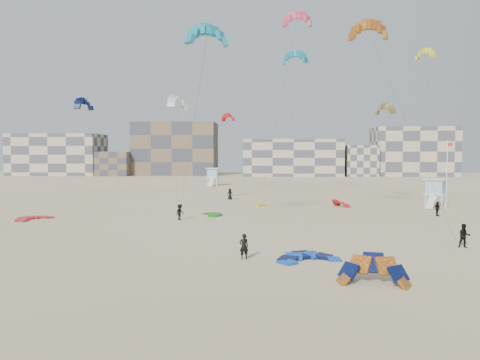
# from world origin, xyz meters

# --- Properties ---
(ground) EXTENTS (320.00, 320.00, 0.00)m
(ground) POSITION_xyz_m (0.00, 0.00, 0.00)
(ground) COLOR beige
(ground) RESTS_ON ground
(kite_ground_blue) EXTENTS (5.03, 5.14, 1.17)m
(kite_ground_blue) POSITION_xyz_m (4.54, 3.71, 0.00)
(kite_ground_blue) COLOR blue
(kite_ground_blue) RESTS_ON ground
(kite_ground_orange) EXTENTS (4.33, 4.29, 3.71)m
(kite_ground_orange) POSITION_xyz_m (7.49, -1.71, 0.00)
(kite_ground_orange) COLOR orange
(kite_ground_orange) RESTS_ON ground
(kite_ground_red) EXTENTS (5.28, 5.18, 0.65)m
(kite_ground_red) POSITION_xyz_m (-22.76, 21.38, 0.00)
(kite_ground_red) COLOR red
(kite_ground_red) RESTS_ON ground
(kite_ground_green) EXTENTS (3.92, 3.80, 0.59)m
(kite_ground_green) POSITION_xyz_m (-4.34, 25.89, 0.00)
(kite_ground_green) COLOR #137814
(kite_ground_green) RESTS_ON ground
(kite_ground_red_far) EXTENTS (3.88, 3.78, 2.71)m
(kite_ground_red_far) POSITION_xyz_m (11.56, 35.97, 0.00)
(kite_ground_red_far) COLOR red
(kite_ground_red_far) RESTS_ON ground
(kite_ground_yellow) EXTENTS (3.83, 3.85, 1.03)m
(kite_ground_yellow) POSITION_xyz_m (1.28, 36.41, 0.00)
(kite_ground_yellow) COLOR #C9D420
(kite_ground_yellow) RESTS_ON ground
(kitesurfer_main) EXTENTS (0.70, 0.57, 1.67)m
(kitesurfer_main) POSITION_xyz_m (0.41, 3.83, 0.84)
(kitesurfer_main) COLOR black
(kitesurfer_main) RESTS_ON ground
(kitesurfer_b) EXTENTS (0.96, 0.80, 1.76)m
(kitesurfer_b) POSITION_xyz_m (16.31, 8.53, 0.88)
(kitesurfer_b) COLOR black
(kitesurfer_b) RESTS_ON ground
(kitesurfer_c) EXTENTS (1.08, 1.25, 1.68)m
(kitesurfer_c) POSITION_xyz_m (-7.22, 21.83, 0.84)
(kitesurfer_c) COLOR black
(kitesurfer_c) RESTS_ON ground
(kitesurfer_d) EXTENTS (0.63, 1.04, 1.65)m
(kitesurfer_d) POSITION_xyz_m (20.78, 26.63, 0.83)
(kitesurfer_d) COLOR black
(kitesurfer_d) RESTS_ON ground
(kitesurfer_e) EXTENTS (0.93, 0.71, 1.72)m
(kitesurfer_e) POSITION_xyz_m (-3.85, 44.87, 0.86)
(kitesurfer_e) COLOR black
(kitesurfer_e) RESTS_ON ground
(kitesurfer_f) EXTENTS (0.76, 1.53, 1.58)m
(kitesurfer_f) POSITION_xyz_m (29.66, 53.23, 0.79)
(kitesurfer_f) COLOR black
(kitesurfer_f) RESTS_ON ground
(kite_fly_teal_a) EXTENTS (6.48, 10.97, 17.55)m
(kite_fly_teal_a) POSITION_xyz_m (-3.35, 14.67, 17.05)
(kite_fly_teal_a) COLOR teal
(kite_fly_teal_a) RESTS_ON ground
(kite_fly_orange) EXTENTS (4.38, 18.91, 19.48)m
(kite_fly_orange) POSITION_xyz_m (12.12, 22.53, 19.28)
(kite_fly_orange) COLOR orange
(kite_fly_orange) RESTS_ON ground
(kite_fly_grey) EXTENTS (4.77, 8.20, 14.13)m
(kite_fly_grey) POSITION_xyz_m (-10.12, 35.79, 13.67)
(kite_fly_grey) COLOR white
(kite_fly_grey) RESTS_ON ground
(kite_fly_pink) EXTENTS (7.19, 10.18, 25.75)m
(kite_fly_pink) POSITION_xyz_m (6.01, 40.44, 25.59)
(kite_fly_pink) COLOR #E7457C
(kite_fly_pink) RESTS_ON ground
(kite_fly_olive) EXTENTS (5.02, 14.26, 13.14)m
(kite_fly_olive) POSITION_xyz_m (18.13, 39.88, 13.05)
(kite_fly_olive) COLOR brown
(kite_fly_olive) RESTS_ON ground
(kite_fly_yellow) EXTENTS (4.80, 4.57, 23.58)m
(kite_fly_yellow) POSITION_xyz_m (28.13, 54.65, 23.58)
(kite_fly_yellow) COLOR #C9D420
(kite_fly_yellow) RESTS_ON ground
(kite_fly_navy) EXTENTS (9.07, 4.35, 14.68)m
(kite_fly_navy) POSITION_xyz_m (-25.91, 43.26, 14.37)
(kite_fly_navy) COLOR #0A1844
(kite_fly_navy) RESTS_ON ground
(kite_fly_teal_b) EXTENTS (5.47, 6.88, 24.38)m
(kite_fly_teal_b) POSITION_xyz_m (6.64, 57.93, 23.95)
(kite_fly_teal_b) COLOR teal
(kite_fly_teal_b) RESTS_ON ground
(kite_fly_red) EXTENTS (3.99, 7.33, 14.02)m
(kite_fly_red) POSITION_xyz_m (-5.74, 63.48, 13.92)
(kite_fly_red) COLOR red
(kite_fly_red) RESTS_ON ground
(lifeguard_tower_near) EXTENTS (3.61, 5.59, 3.72)m
(lifeguard_tower_near) POSITION_xyz_m (23.95, 36.36, 1.84)
(lifeguard_tower_near) COLOR white
(lifeguard_tower_near) RESTS_ON ground
(lifeguard_tower_far) EXTENTS (2.97, 5.51, 3.98)m
(lifeguard_tower_far) POSITION_xyz_m (-10.32, 77.31, 1.97)
(lifeguard_tower_far) COLOR white
(lifeguard_tower_far) RESTS_ON ground
(flagpole) EXTENTS (0.71, 0.11, 8.70)m
(flagpole) POSITION_xyz_m (24.66, 34.52, 4.55)
(flagpole) COLOR white
(flagpole) RESTS_ON ground
(condo_west_a) EXTENTS (30.00, 15.00, 14.00)m
(condo_west_a) POSITION_xyz_m (-70.00, 130.00, 7.00)
(condo_west_a) COLOR #C1AE8D
(condo_west_a) RESTS_ON ground
(condo_west_b) EXTENTS (28.00, 14.00, 18.00)m
(condo_west_b) POSITION_xyz_m (-30.00, 134.00, 9.00)
(condo_west_b) COLOR brown
(condo_west_b) RESTS_ON ground
(condo_mid) EXTENTS (32.00, 16.00, 12.00)m
(condo_mid) POSITION_xyz_m (10.00, 130.00, 6.00)
(condo_mid) COLOR #C1AE8D
(condo_mid) RESTS_ON ground
(condo_east) EXTENTS (26.00, 14.00, 16.00)m
(condo_east) POSITION_xyz_m (50.00, 132.00, 8.00)
(condo_east) COLOR #C1AE8D
(condo_east) RESTS_ON ground
(condo_fill_left) EXTENTS (12.00, 10.00, 8.00)m
(condo_fill_left) POSITION_xyz_m (-50.00, 128.00, 4.00)
(condo_fill_left) COLOR brown
(condo_fill_left) RESTS_ON ground
(condo_fill_right) EXTENTS (10.00, 10.00, 10.00)m
(condo_fill_right) POSITION_xyz_m (32.00, 128.00, 5.00)
(condo_fill_right) COLOR #C1AE8D
(condo_fill_right) RESTS_ON ground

